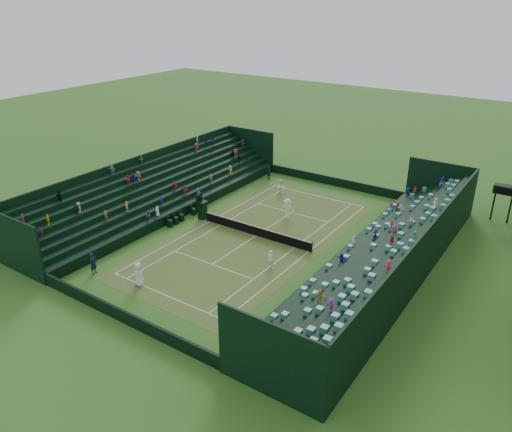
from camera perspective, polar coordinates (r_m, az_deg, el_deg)
The scene contains 18 objects.
ground at distance 45.75m, azimuth 0.00°, elevation -2.29°, with size 160.00×160.00×0.00m, color #386C22.
court_surface at distance 45.74m, azimuth 0.00°, elevation -2.28°, with size 12.97×26.77×0.01m, color #316622.
perimeter_wall_north at distance 58.31m, azimuth 8.84°, elevation 3.94°, with size 17.17×0.20×1.00m, color black.
perimeter_wall_south at distance 35.35m, azimuth -14.93°, elevation -11.00°, with size 17.17×0.20×1.00m, color black.
perimeter_wall_east at distance 41.87m, azimuth 9.67°, elevation -4.56°, with size 0.20×31.77×1.00m, color black.
perimeter_wall_west at distance 50.36m, azimuth -8.01°, elevation 0.67°, with size 0.20×31.77×1.00m, color black.
north_grandstand at distance 40.11m, azimuth 15.18°, elevation -4.77°, with size 6.60×32.00×4.90m.
south_grandstand at distance 52.69m, azimuth -11.47°, elevation 2.73°, with size 6.60×32.00×4.90m.
tennis_net at distance 45.51m, azimuth 0.00°, elevation -1.69°, with size 11.67×0.10×1.06m.
scoreboard_tower at distance 53.01m, azimuth 26.56°, elevation 2.56°, with size 2.00×1.00×3.70m.
umpire_chair at distance 49.01m, azimuth -6.17°, elevation 0.95°, with size 0.87×0.87×2.74m.
courtside_chairs at distance 49.71m, azimuth -7.86°, elevation 0.21°, with size 0.46×5.44×1.00m.
player_near_west at distance 38.85m, azimuth -13.25°, elevation -6.52°, with size 0.95×0.62×1.95m, color white.
player_near_east at distance 40.28m, azimuth 1.69°, elevation -4.93°, with size 0.58×0.38×1.60m, color white.
player_far_west at distance 55.15m, azimuth 2.88°, elevation 3.34°, with size 0.77×0.60×1.59m, color white.
player_far_east at distance 49.08m, azimuth 3.59°, elevation 0.88°, with size 1.31×0.76×2.02m, color white.
line_judge_north at distance 59.46m, azimuth 1.51°, elevation 4.98°, with size 0.61×0.40×1.67m, color black.
line_judge_south at distance 41.47m, azimuth -18.10°, elevation -5.16°, with size 0.66×0.43×1.81m, color black.
Camera 1 is at (23.05, -33.84, 20.39)m, focal length 35.00 mm.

